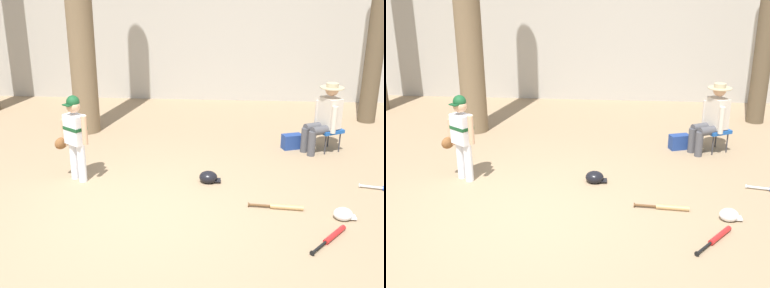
% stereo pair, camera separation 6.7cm
% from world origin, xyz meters
% --- Properties ---
extents(ground_plane, '(60.00, 60.00, 0.00)m').
position_xyz_m(ground_plane, '(0.00, 0.00, 0.00)').
color(ground_plane, '#937A5B').
extents(concrete_back_wall, '(18.00, 0.36, 2.59)m').
position_xyz_m(concrete_back_wall, '(0.00, 6.06, 1.30)').
color(concrete_back_wall, '#ADA89E').
rests_on(concrete_back_wall, ground).
extents(tree_behind_spectator, '(0.54, 0.54, 5.04)m').
position_xyz_m(tree_behind_spectator, '(3.93, 4.36, 2.24)').
color(tree_behind_spectator, brown).
rests_on(tree_behind_spectator, ground).
extents(young_ballplayer, '(0.60, 0.38, 1.31)m').
position_xyz_m(young_ballplayer, '(-1.20, 1.03, 0.74)').
color(young_ballplayer, white).
rests_on(young_ballplayer, ground).
extents(folding_stool, '(0.54, 0.54, 0.41)m').
position_xyz_m(folding_stool, '(2.77, 2.56, 0.36)').
color(folding_stool, '#194C9E').
rests_on(folding_stool, ground).
extents(seated_spectator, '(0.67, 0.56, 1.20)m').
position_xyz_m(seated_spectator, '(2.68, 2.51, 0.64)').
color(seated_spectator, '#47474C').
rests_on(seated_spectator, ground).
extents(handbag_beside_stool, '(0.38, 0.28, 0.26)m').
position_xyz_m(handbag_beside_stool, '(2.18, 2.61, 0.13)').
color(handbag_beside_stool, navy).
rests_on(handbag_beside_stool, ground).
extents(bat_wood_tan, '(0.73, 0.12, 0.07)m').
position_xyz_m(bat_wood_tan, '(1.77, 0.29, 0.03)').
color(bat_wood_tan, tan).
rests_on(bat_wood_tan, ground).
extents(bat_red_barrel, '(0.53, 0.64, 0.07)m').
position_xyz_m(bat_red_barrel, '(2.28, -0.42, 0.03)').
color(bat_red_barrel, red).
rests_on(bat_red_barrel, ground).
extents(batting_helmet_white, '(0.28, 0.22, 0.16)m').
position_xyz_m(batting_helmet_white, '(2.52, 0.07, 0.07)').
color(batting_helmet_white, silver).
rests_on(batting_helmet_white, ground).
extents(batting_helmet_black, '(0.32, 0.25, 0.18)m').
position_xyz_m(batting_helmet_black, '(0.77, 1.07, 0.08)').
color(batting_helmet_black, black).
rests_on(batting_helmet_black, ground).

